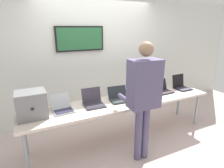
# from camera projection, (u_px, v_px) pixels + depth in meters

# --- Properties ---
(ground) EXTENTS (8.00, 8.00, 0.04)m
(ground) POSITION_uv_depth(u_px,v_px,m) (122.00, 138.00, 3.49)
(ground) COLOR #C5AEA9
(back_wall) EXTENTS (8.00, 0.11, 2.59)m
(back_wall) POSITION_uv_depth(u_px,v_px,m) (97.00, 59.00, 4.07)
(back_wall) COLOR silver
(back_wall) RESTS_ON ground
(workbench) EXTENTS (3.42, 0.70, 0.72)m
(workbench) POSITION_uv_depth(u_px,v_px,m) (123.00, 103.00, 3.29)
(workbench) COLOR beige
(workbench) RESTS_ON ground
(equipment_box) EXTENTS (0.41, 0.35, 0.39)m
(equipment_box) POSITION_uv_depth(u_px,v_px,m) (32.00, 105.00, 2.64)
(equipment_box) COLOR slate
(equipment_box) RESTS_ON workbench
(laptop_station_0) EXTENTS (0.33, 0.38, 0.23)m
(laptop_station_0) POSITION_uv_depth(u_px,v_px,m) (62.00, 107.00, 2.90)
(laptop_station_0) COLOR #ABAFB2
(laptop_station_0) RESTS_ON workbench
(laptop_station_1) EXTENTS (0.34, 0.32, 0.27)m
(laptop_station_1) POSITION_uv_depth(u_px,v_px,m) (93.00, 102.00, 3.09)
(laptop_station_1) COLOR #3B3440
(laptop_station_1) RESTS_ON workbench
(laptop_station_2) EXTENTS (0.37, 0.34, 0.23)m
(laptop_station_2) POSITION_uv_depth(u_px,v_px,m) (119.00, 97.00, 3.30)
(laptop_station_2) COLOR #21272A
(laptop_station_2) RESTS_ON workbench
(laptop_station_3) EXTENTS (0.38, 0.39, 0.24)m
(laptop_station_3) POSITION_uv_depth(u_px,v_px,m) (142.00, 92.00, 3.55)
(laptop_station_3) COLOR #AFB3B5
(laptop_station_3) RESTS_ON workbench
(laptop_station_4) EXTENTS (0.34, 0.32, 0.23)m
(laptop_station_4) POSITION_uv_depth(u_px,v_px,m) (163.00, 89.00, 3.73)
(laptop_station_4) COLOR black
(laptop_station_4) RESTS_ON workbench
(laptop_station_5) EXTENTS (0.31, 0.33, 0.28)m
(laptop_station_5) POSITION_uv_depth(u_px,v_px,m) (181.00, 86.00, 3.93)
(laptop_station_5) COLOR black
(laptop_station_5) RESTS_ON workbench
(person) EXTENTS (0.45, 0.60, 1.79)m
(person) POSITION_uv_depth(u_px,v_px,m) (144.00, 92.00, 2.63)
(person) COLOR #544C6E
(person) RESTS_ON ground
(paper_sheet) EXTENTS (0.29, 0.34, 0.00)m
(paper_sheet) POSITION_uv_depth(u_px,v_px,m) (143.00, 101.00, 3.26)
(paper_sheet) COLOR white
(paper_sheet) RESTS_ON workbench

